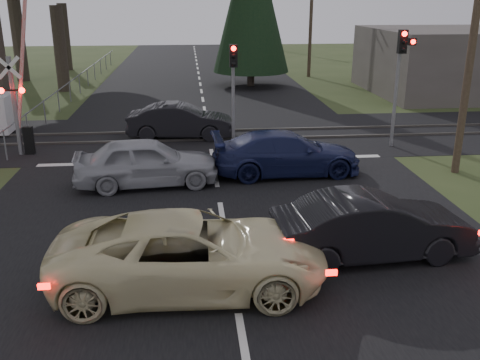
{
  "coord_description": "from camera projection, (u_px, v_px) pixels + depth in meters",
  "views": [
    {
      "loc": [
        -0.84,
        -11.24,
        5.91
      ],
      "look_at": [
        0.45,
        2.1,
        1.3
      ],
      "focal_mm": 40.0,
      "sensor_mm": 36.0,
      "label": 1
    }
  ],
  "objects": [
    {
      "name": "rail_corridor",
      "position": [
        209.0,
        136.0,
        23.87
      ],
      "size": [
        120.0,
        8.0,
        0.01
      ],
      "primitive_type": "cube",
      "color": "black",
      "rests_on": "ground"
    },
    {
      "name": "crossing_signal",
      "position": [
        20.0,
        103.0,
        20.46
      ],
      "size": [
        1.62,
        0.38,
        6.96
      ],
      "color": "slate",
      "rests_on": "ground"
    },
    {
      "name": "utility_pole_near",
      "position": [
        474.0,
        35.0,
        17.46
      ],
      "size": [
        1.8,
        0.26,
        9.0
      ],
      "color": "#4C3D2D",
      "rests_on": "ground"
    },
    {
      "name": "road",
      "position": [
        211.0,
        148.0,
        21.99
      ],
      "size": [
        14.0,
        100.0,
        0.01
      ],
      "primitive_type": "cube",
      "color": "black",
      "rests_on": "ground"
    },
    {
      "name": "rail_far",
      "position": [
        208.0,
        131.0,
        24.61
      ],
      "size": [
        120.0,
        0.12,
        0.1
      ],
      "primitive_type": "cube",
      "color": "#59544C",
      "rests_on": "ground"
    },
    {
      "name": "dark_car_far",
      "position": [
        181.0,
        121.0,
        23.33
      ],
      "size": [
        4.69,
        1.98,
        1.5
      ],
      "primitive_type": "imported",
      "rotation": [
        0.0,
        0.0,
        1.49
      ],
      "color": "black",
      "rests_on": "ground"
    },
    {
      "name": "traffic_signal_right",
      "position": [
        401.0,
        66.0,
        21.1
      ],
      "size": [
        0.68,
        0.48,
        4.7
      ],
      "color": "slate",
      "rests_on": "ground"
    },
    {
      "name": "traffic_signal_center",
      "position": [
        233.0,
        77.0,
        21.8
      ],
      "size": [
        0.32,
        0.48,
        4.1
      ],
      "color": "slate",
      "rests_on": "ground"
    },
    {
      "name": "blue_sedan",
      "position": [
        286.0,
        153.0,
        18.57
      ],
      "size": [
        5.26,
        2.35,
        1.5
      ],
      "primitive_type": "imported",
      "rotation": [
        0.0,
        0.0,
        1.62
      ],
      "color": "#171C45",
      "rests_on": "ground"
    },
    {
      "name": "silver_car",
      "position": [
        147.0,
        162.0,
        17.43
      ],
      "size": [
        4.82,
        2.31,
        1.59
      ],
      "primitive_type": "imported",
      "rotation": [
        0.0,
        0.0,
        1.67
      ],
      "color": "#9C9DA3",
      "rests_on": "ground"
    },
    {
      "name": "stop_line",
      "position": [
        213.0,
        160.0,
        20.29
      ],
      "size": [
        13.0,
        0.35,
        0.0
      ],
      "primitive_type": "cube",
      "color": "silver",
      "rests_on": "ground"
    },
    {
      "name": "cream_coupe",
      "position": [
        191.0,
        253.0,
        11.23
      ],
      "size": [
        5.83,
        2.8,
        1.6
      ],
      "primitive_type": "imported",
      "rotation": [
        0.0,
        0.0,
        1.55
      ],
      "color": "beige",
      "rests_on": "ground"
    },
    {
      "name": "fence_left",
      "position": [
        76.0,
        97.0,
        33.05
      ],
      "size": [
        0.1,
        36.0,
        1.2
      ],
      "primitive_type": null,
      "color": "slate",
      "rests_on": "ground"
    },
    {
      "name": "utility_pole_far",
      "position": [
        265.0,
        7.0,
        63.58
      ],
      "size": [
        1.8,
        0.26,
        9.0
      ],
      "color": "#4C3D2D",
      "rests_on": "ground"
    },
    {
      "name": "dark_hatchback",
      "position": [
        372.0,
        227.0,
        12.58
      ],
      "size": [
        4.82,
        2.04,
        1.55
      ],
      "primitive_type": "imported",
      "rotation": [
        0.0,
        0.0,
        1.66
      ],
      "color": "black",
      "rests_on": "ground"
    },
    {
      "name": "ground",
      "position": [
        230.0,
        262.0,
        12.58
      ],
      "size": [
        120.0,
        120.0,
        0.0
      ],
      "primitive_type": "plane",
      "color": "#2F3D1C",
      "rests_on": "ground"
    },
    {
      "name": "utility_pole_mid",
      "position": [
        311.0,
        13.0,
        40.05
      ],
      "size": [
        1.8,
        0.26,
        9.0
      ],
      "color": "#4C3D2D",
      "rests_on": "ground"
    },
    {
      "name": "rail_near",
      "position": [
        210.0,
        140.0,
        23.1
      ],
      "size": [
        120.0,
        0.12,
        0.1
      ],
      "primitive_type": "cube",
      "color": "#59544C",
      "rests_on": "ground"
    }
  ]
}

